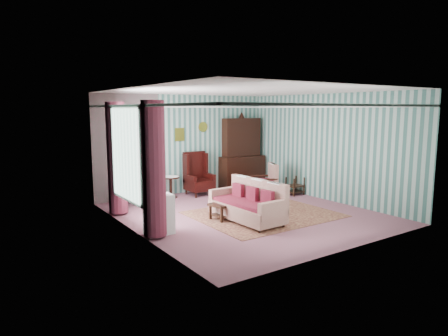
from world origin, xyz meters
TOP-DOWN VIEW (x-y plane):
  - floor at (0.00, 0.00)m, footprint 6.00×6.00m
  - room_shell at (-0.62, 0.18)m, footprint 5.53×6.02m
  - bookcase at (-1.35, 2.84)m, footprint 0.80×0.28m
  - dresser_hutch at (1.90, 2.72)m, footprint 1.50×0.56m
  - wingback_left at (-1.60, 2.45)m, footprint 0.76×0.80m
  - wingback_right at (0.15, 2.45)m, footprint 0.76×0.80m
  - seated_woman at (-1.60, 2.45)m, footprint 0.44×0.40m
  - round_side_table at (-0.70, 2.60)m, footprint 0.50×0.50m
  - nest_table at (2.47, 0.90)m, footprint 0.45×0.38m
  - plant_stand at (-2.40, -0.30)m, footprint 0.55×0.35m
  - rug at (0.30, -0.30)m, footprint 3.20×2.60m
  - sofa at (-0.40, -0.54)m, footprint 1.08×1.90m
  - floral_armchair at (1.62, 1.32)m, footprint 1.05×1.03m
  - coffee_table at (-0.55, -0.08)m, footprint 1.01×0.62m
  - potted_plant_a at (-2.46, -0.44)m, footprint 0.35×0.30m
  - potted_plant_b at (-2.33, -0.19)m, footprint 0.29×0.26m
  - potted_plant_c at (-2.42, -0.29)m, footprint 0.25×0.25m

SIDE VIEW (x-z plane):
  - floor at x=0.00m, z-range 0.00..0.00m
  - rug at x=0.30m, z-range 0.00..0.01m
  - coffee_table at x=-0.55m, z-range 0.00..0.37m
  - nest_table at x=2.47m, z-range 0.00..0.54m
  - round_side_table at x=-0.70m, z-range 0.00..0.60m
  - plant_stand at x=-2.40m, z-range 0.00..0.80m
  - sofa at x=-0.40m, z-range 0.00..0.96m
  - floral_armchair at x=1.62m, z-range 0.00..0.98m
  - seated_woman at x=-1.60m, z-range 0.00..1.18m
  - wingback_left at x=-1.60m, z-range 0.00..1.25m
  - wingback_right at x=0.15m, z-range 0.00..1.25m
  - potted_plant_a at x=-2.46m, z-range 0.80..1.18m
  - potted_plant_c at x=-2.42m, z-range 0.80..1.19m
  - potted_plant_b at x=-2.33m, z-range 0.80..1.24m
  - bookcase at x=-1.35m, z-range 0.00..2.24m
  - dresser_hutch at x=1.90m, z-range 0.00..2.36m
  - room_shell at x=-0.62m, z-range 0.55..3.46m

